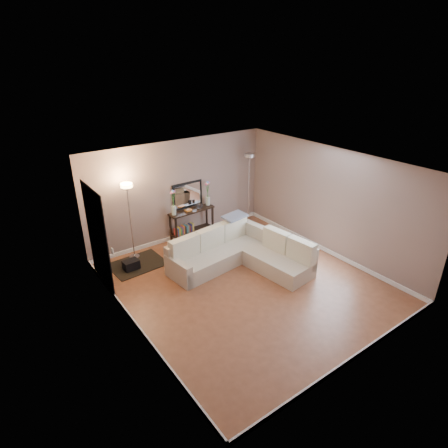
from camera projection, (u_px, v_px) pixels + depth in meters
floor at (246, 283)px, 8.03m from camera, size 5.00×5.50×0.01m
ceiling at (249, 165)px, 6.94m from camera, size 5.00×5.50×0.01m
wall_back at (179, 191)px, 9.52m from camera, size 5.00×0.02×2.60m
wall_front at (366, 295)px, 5.45m from camera, size 5.00×0.02×2.60m
wall_left at (129, 267)px, 6.16m from camera, size 0.02×5.50×2.60m
wall_right at (330, 202)px, 8.82m from camera, size 0.02×5.50×2.60m
baseboard_back at (182, 235)px, 10.03m from camera, size 5.00×0.03×0.10m
baseboard_front at (353, 358)px, 5.99m from camera, size 5.00×0.03×0.10m
baseboard_left at (138, 326)px, 6.69m from camera, size 0.03×5.50×0.10m
baseboard_right at (323, 249)px, 9.33m from camera, size 0.03×5.50×0.10m
doorway at (98, 239)px, 7.51m from camera, size 0.02×1.20×2.20m
switch_plate at (113, 251)px, 6.84m from camera, size 0.02×0.08×0.12m
sectional_sofa at (238, 253)px, 8.60m from camera, size 2.67×2.40×0.85m
throw_blanket at (235, 216)px, 9.00m from camera, size 0.66×0.45×0.08m
console_table at (190, 222)px, 9.83m from camera, size 1.27×0.41×0.77m
leaning_mirror at (187, 195)px, 9.69m from camera, size 0.89×0.09×0.70m
table_decor at (192, 209)px, 9.69m from camera, size 0.54×0.13×0.13m
flower_vase_left at (173, 204)px, 9.31m from camera, size 0.15×0.12×0.66m
flower_vase_right at (208, 195)px, 9.91m from camera, size 0.15×0.12×0.66m
floor_lamp_lit at (129, 207)px, 8.49m from camera, size 0.28×0.28×1.87m
floor_lamp_unlit at (249, 175)px, 10.25m from camera, size 0.36×0.36×2.05m
charcoal_rug at (138, 264)px, 8.73m from camera, size 1.27×0.98×0.02m
black_bag at (131, 265)px, 8.50m from camera, size 0.36×0.26×0.22m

